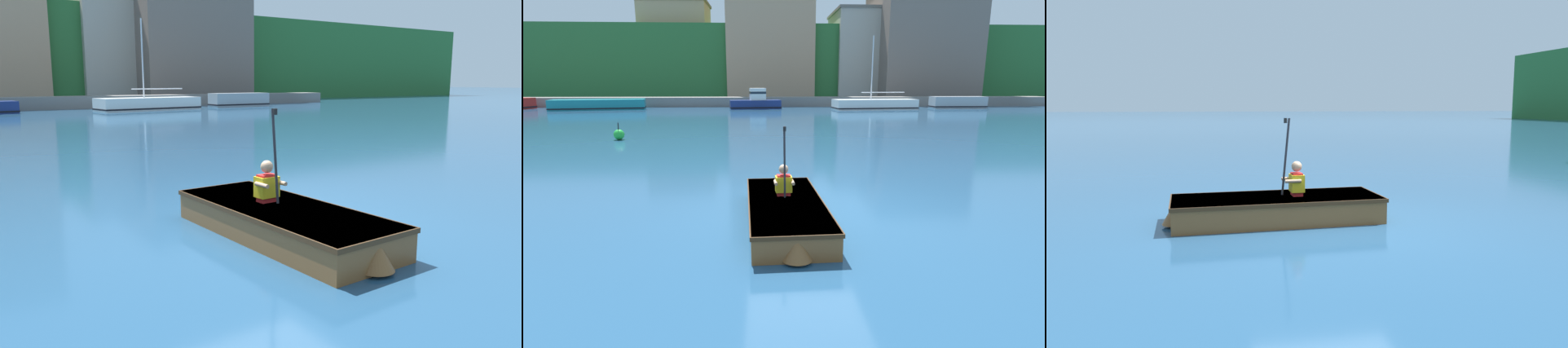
{
  "view_description": "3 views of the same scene",
  "coord_description": "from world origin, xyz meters",
  "views": [
    {
      "loc": [
        -4.22,
        -6.05,
        2.01
      ],
      "look_at": [
        -0.48,
        -0.36,
        0.76
      ],
      "focal_mm": 35.0,
      "sensor_mm": 36.0,
      "label": 1
    },
    {
      "loc": [
        -0.83,
        -7.55,
        2.4
      ],
      "look_at": [
        -0.48,
        -0.36,
        0.76
      ],
      "focal_mm": 28.0,
      "sensor_mm": 36.0,
      "label": 2
    },
    {
      "loc": [
        7.52,
        -1.89,
        1.86
      ],
      "look_at": [
        -0.48,
        -0.36,
        0.76
      ],
      "focal_mm": 35.0,
      "sensor_mm": 36.0,
      "label": 3
    }
  ],
  "objects": [
    {
      "name": "person_paddler",
      "position": [
        -0.49,
        -0.54,
        0.67
      ],
      "size": [
        0.37,
        0.37,
        1.25
      ],
      "color": "red",
      "rests_on": "rowboat_foreground"
    },
    {
      "name": "ground_plane",
      "position": [
        0.0,
        0.0,
        0.0
      ],
      "size": [
        300.0,
        300.0,
        0.0
      ],
      "primitive_type": "plane",
      "color": "navy"
    },
    {
      "name": "rowboat_foreground",
      "position": [
        -0.48,
        -0.91,
        0.23
      ],
      "size": [
        1.44,
        3.5,
        0.41
      ],
      "color": "brown",
      "rests_on": "ground"
    }
  ]
}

